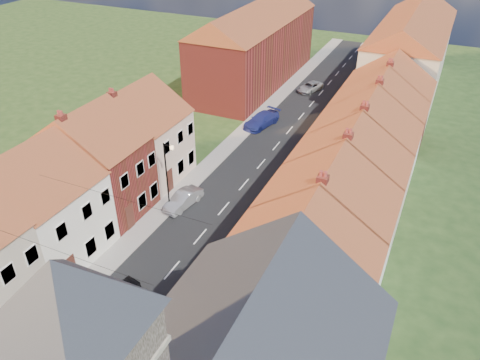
# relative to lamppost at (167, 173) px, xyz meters

# --- Properties ---
(road) EXTENTS (7.00, 90.00, 0.02)m
(road) POSITION_rel_lamppost_xyz_m (3.81, 10.00, -3.53)
(road) COLOR black
(road) RESTS_ON ground
(pavement_left) EXTENTS (1.80, 90.00, 0.12)m
(pavement_left) POSITION_rel_lamppost_xyz_m (-0.59, 10.00, -3.48)
(pavement_left) COLOR #A39B94
(pavement_left) RESTS_ON ground
(pavement_right) EXTENTS (1.80, 90.00, 0.12)m
(pavement_right) POSITION_rel_lamppost_xyz_m (8.21, 10.00, -3.48)
(pavement_right) COLOR #A39B94
(pavement_right) RESTS_ON ground
(cottage_r_tudor) EXTENTS (8.30, 5.20, 9.00)m
(cottage_r_tudor) POSITION_rel_lamppost_xyz_m (13.08, -7.30, 0.93)
(cottage_r_tudor) COLOR #B4A898
(cottage_r_tudor) RESTS_ON ground
(cottage_r_white_near) EXTENTS (8.30, 6.00, 9.00)m
(cottage_r_white_near) POSITION_rel_lamppost_xyz_m (13.11, -1.90, 0.94)
(cottage_r_white_near) COLOR white
(cottage_r_white_near) RESTS_ON ground
(cottage_r_cream_mid) EXTENTS (8.30, 5.20, 9.00)m
(cottage_r_cream_mid) POSITION_rel_lamppost_xyz_m (13.11, 3.50, 0.94)
(cottage_r_cream_mid) COLOR #B4A898
(cottage_r_cream_mid) RESTS_ON ground
(cottage_r_pink) EXTENTS (8.30, 6.00, 9.00)m
(cottage_r_pink) POSITION_rel_lamppost_xyz_m (13.11, 8.90, 0.94)
(cottage_r_pink) COLOR beige
(cottage_r_pink) RESTS_ON ground
(cottage_r_white_far) EXTENTS (8.30, 5.20, 9.00)m
(cottage_r_white_far) POSITION_rel_lamppost_xyz_m (13.11, 14.30, 0.94)
(cottage_r_white_far) COLOR white
(cottage_r_white_far) RESTS_ON ground
(cottage_r_cream_far) EXTENTS (8.30, 6.00, 9.00)m
(cottage_r_cream_far) POSITION_rel_lamppost_xyz_m (13.11, 19.70, 0.94)
(cottage_r_cream_far) COLOR maroon
(cottage_r_cream_far) RESTS_ON ground
(cottage_l_white) EXTENTS (8.30, 6.90, 8.80)m
(cottage_l_white) POSITION_rel_lamppost_xyz_m (-5.49, -8.05, 0.83)
(cottage_l_white) COLOR white
(cottage_l_white) RESTS_ON ground
(cottage_l_brick_mid) EXTENTS (8.30, 5.70, 9.10)m
(cottage_l_brick_mid) POSITION_rel_lamppost_xyz_m (-5.49, -1.95, 0.99)
(cottage_l_brick_mid) COLOR maroon
(cottage_l_brick_mid) RESTS_ON ground
(cottage_l_pink) EXTENTS (8.30, 6.30, 8.80)m
(cottage_l_pink) POSITION_rel_lamppost_xyz_m (-5.49, 3.85, 0.83)
(cottage_l_pink) COLOR beige
(cottage_l_pink) RESTS_ON ground
(block_right_far) EXTENTS (8.30, 24.20, 10.50)m
(block_right_far) POSITION_rel_lamppost_xyz_m (13.11, 35.00, 1.76)
(block_right_far) COLOR #B4A898
(block_right_far) RESTS_ON ground
(block_left_far) EXTENTS (8.30, 24.20, 10.50)m
(block_left_far) POSITION_rel_lamppost_xyz_m (-5.49, 30.00, 1.76)
(block_left_far) COLOR maroon
(block_left_far) RESTS_ON ground
(lamppost) EXTENTS (0.88, 0.15, 6.00)m
(lamppost) POSITION_rel_lamppost_xyz_m (0.00, 0.00, 0.00)
(lamppost) COLOR black
(lamppost) RESTS_ON pavement_left
(car_near) EXTENTS (2.46, 4.35, 1.40)m
(car_near) POSITION_rel_lamppost_xyz_m (2.25, -10.51, -2.84)
(car_near) COLOR black
(car_near) RESTS_ON ground
(car_mid) EXTENTS (1.96, 4.01, 1.27)m
(car_mid) POSITION_rel_lamppost_xyz_m (0.63, 0.96, -2.91)
(car_mid) COLOR #A2A4A9
(car_mid) RESTS_ON ground
(car_far) EXTENTS (3.14, 5.25, 1.43)m
(car_far) POSITION_rel_lamppost_xyz_m (0.61, 17.76, -2.83)
(car_far) COLOR navy
(car_far) RESTS_ON ground
(car_distant) EXTENTS (3.05, 4.40, 1.12)m
(car_distant) POSITION_rel_lamppost_xyz_m (2.31, 30.00, -2.98)
(car_distant) COLOR #B1B6BA
(car_distant) RESTS_ON ground
(pedestrian_right) EXTENTS (0.91, 0.74, 1.76)m
(pedestrian_right) POSITION_rel_lamppost_xyz_m (7.84, -2.65, -2.54)
(pedestrian_right) COLOR #2A2521
(pedestrian_right) RESTS_ON pavement_right
(car_mid_b) EXTENTS (3.16, 5.04, 1.57)m
(car_mid_b) POSITION_rel_lamppost_xyz_m (7.01, -5.61, -2.75)
(car_mid_b) COLOR #A2A3A9
(car_mid_b) RESTS_ON ground
(pedestrian_right_b) EXTENTS (1.02, 0.90, 1.77)m
(pedestrian_right_b) POSITION_rel_lamppost_xyz_m (8.25, 2.19, -2.53)
(pedestrian_right_b) COLOR black
(pedestrian_right_b) RESTS_ON pavement_right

